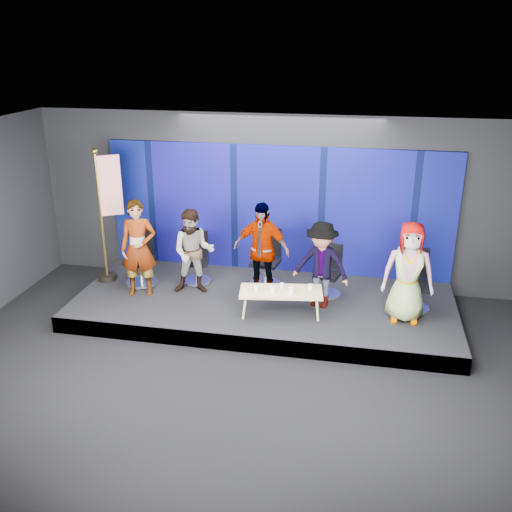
{
  "coord_description": "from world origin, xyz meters",
  "views": [
    {
      "loc": [
        1.75,
        -6.99,
        4.9
      ],
      "look_at": [
        -0.13,
        2.4,
        1.18
      ],
      "focal_mm": 40.0,
      "sensor_mm": 36.0,
      "label": 1
    }
  ],
  "objects_px": {
    "panelist_c": "(261,250)",
    "panelist_d": "(321,265)",
    "panelist_a": "(138,248)",
    "chair_c": "(266,267)",
    "panelist_b": "(194,252)",
    "chair_d": "(328,279)",
    "mug_a": "(256,288)",
    "mug_c": "(282,285)",
    "chair_a": "(141,265)",
    "mug_b": "(272,289)",
    "coffee_table": "(281,292)",
    "chair_e": "(414,290)",
    "panelist_e": "(408,272)",
    "chair_b": "(197,266)",
    "mug_d": "(291,290)",
    "flag_stand": "(108,212)",
    "mug_e": "(310,287)"
  },
  "relations": [
    {
      "from": "panelist_a",
      "to": "panelist_d",
      "type": "distance_m",
      "value": 3.37
    },
    {
      "from": "panelist_d",
      "to": "chair_c",
      "type": "bearing_deg",
      "value": 160.89
    },
    {
      "from": "coffee_table",
      "to": "mug_e",
      "type": "xyz_separation_m",
      "value": [
        0.5,
        0.15,
        0.08
      ]
    },
    {
      "from": "chair_e",
      "to": "panelist_d",
      "type": "bearing_deg",
      "value": -173.15
    },
    {
      "from": "coffee_table",
      "to": "mug_a",
      "type": "bearing_deg",
      "value": -172.32
    },
    {
      "from": "panelist_b",
      "to": "flag_stand",
      "type": "bearing_deg",
      "value": 161.81
    },
    {
      "from": "panelist_b",
      "to": "chair_d",
      "type": "distance_m",
      "value": 2.57
    },
    {
      "from": "chair_b",
      "to": "mug_c",
      "type": "xyz_separation_m",
      "value": [
        1.84,
        -0.95,
        0.15
      ]
    },
    {
      "from": "mug_a",
      "to": "chair_b",
      "type": "bearing_deg",
      "value": 141.24
    },
    {
      "from": "chair_e",
      "to": "panelist_e",
      "type": "xyz_separation_m",
      "value": [
        -0.17,
        -0.47,
        0.52
      ]
    },
    {
      "from": "panelist_a",
      "to": "panelist_e",
      "type": "relative_size",
      "value": 1.04
    },
    {
      "from": "panelist_b",
      "to": "panelist_a",
      "type": "bearing_deg",
      "value": -173.87
    },
    {
      "from": "chair_d",
      "to": "panelist_d",
      "type": "xyz_separation_m",
      "value": [
        -0.1,
        -0.49,
        0.47
      ]
    },
    {
      "from": "coffee_table",
      "to": "flag_stand",
      "type": "bearing_deg",
      "value": 166.62
    },
    {
      "from": "chair_c",
      "to": "mug_d",
      "type": "xyz_separation_m",
      "value": [
        0.66,
        -1.26,
        0.12
      ]
    },
    {
      "from": "chair_c",
      "to": "panelist_c",
      "type": "bearing_deg",
      "value": -83.11
    },
    {
      "from": "panelist_b",
      "to": "chair_c",
      "type": "relative_size",
      "value": 1.46
    },
    {
      "from": "coffee_table",
      "to": "mug_b",
      "type": "xyz_separation_m",
      "value": [
        -0.14,
        -0.1,
        0.09
      ]
    },
    {
      "from": "mug_a",
      "to": "mug_b",
      "type": "relative_size",
      "value": 0.79
    },
    {
      "from": "mug_c",
      "to": "flag_stand",
      "type": "distance_m",
      "value": 3.71
    },
    {
      "from": "mug_d",
      "to": "coffee_table",
      "type": "bearing_deg",
      "value": 159.41
    },
    {
      "from": "chair_d",
      "to": "chair_b",
      "type": "bearing_deg",
      "value": -168.61
    },
    {
      "from": "panelist_c",
      "to": "panelist_d",
      "type": "distance_m",
      "value": 1.16
    },
    {
      "from": "chair_a",
      "to": "mug_e",
      "type": "distance_m",
      "value": 3.46
    },
    {
      "from": "chair_b",
      "to": "mug_d",
      "type": "xyz_separation_m",
      "value": [
        2.04,
        -1.15,
        0.16
      ]
    },
    {
      "from": "panelist_c",
      "to": "flag_stand",
      "type": "distance_m",
      "value": 3.09
    },
    {
      "from": "chair_b",
      "to": "panelist_e",
      "type": "distance_m",
      "value": 4.11
    },
    {
      "from": "chair_d",
      "to": "mug_a",
      "type": "height_order",
      "value": "chair_d"
    },
    {
      "from": "panelist_a",
      "to": "panelist_d",
      "type": "xyz_separation_m",
      "value": [
        3.37,
        0.16,
        -0.12
      ]
    },
    {
      "from": "mug_b",
      "to": "panelist_d",
      "type": "bearing_deg",
      "value": 35.53
    },
    {
      "from": "mug_a",
      "to": "mug_c",
      "type": "bearing_deg",
      "value": 22.93
    },
    {
      "from": "panelist_d",
      "to": "mug_a",
      "type": "distance_m",
      "value": 1.24
    },
    {
      "from": "panelist_a",
      "to": "chair_e",
      "type": "distance_m",
      "value": 5.06
    },
    {
      "from": "panelist_c",
      "to": "coffee_table",
      "type": "xyz_separation_m",
      "value": [
        0.48,
        -0.68,
        -0.5
      ]
    },
    {
      "from": "mug_c",
      "to": "mug_d",
      "type": "distance_m",
      "value": 0.27
    },
    {
      "from": "panelist_d",
      "to": "chair_e",
      "type": "relative_size",
      "value": 1.46
    },
    {
      "from": "panelist_a",
      "to": "chair_c",
      "type": "height_order",
      "value": "panelist_a"
    },
    {
      "from": "panelist_c",
      "to": "mug_b",
      "type": "xyz_separation_m",
      "value": [
        0.34,
        -0.79,
        -0.41
      ]
    },
    {
      "from": "chair_c",
      "to": "flag_stand",
      "type": "height_order",
      "value": "flag_stand"
    },
    {
      "from": "chair_e",
      "to": "panelist_e",
      "type": "relative_size",
      "value": 0.62
    },
    {
      "from": "mug_b",
      "to": "mug_c",
      "type": "height_order",
      "value": "mug_b"
    },
    {
      "from": "chair_d",
      "to": "mug_a",
      "type": "distance_m",
      "value": 1.56
    },
    {
      "from": "panelist_a",
      "to": "panelist_c",
      "type": "relative_size",
      "value": 1.01
    },
    {
      "from": "mug_a",
      "to": "mug_c",
      "type": "distance_m",
      "value": 0.47
    },
    {
      "from": "chair_b",
      "to": "chair_d",
      "type": "relative_size",
      "value": 1.03
    },
    {
      "from": "panelist_d",
      "to": "mug_d",
      "type": "xyz_separation_m",
      "value": [
        -0.46,
        -0.53,
        -0.3
      ]
    },
    {
      "from": "mug_e",
      "to": "panelist_b",
      "type": "bearing_deg",
      "value": 169.17
    },
    {
      "from": "chair_a",
      "to": "panelist_c",
      "type": "xyz_separation_m",
      "value": [
        2.42,
        -0.09,
        0.54
      ]
    },
    {
      "from": "chair_a",
      "to": "mug_b",
      "type": "height_order",
      "value": "chair_a"
    },
    {
      "from": "mug_b",
      "to": "mug_d",
      "type": "bearing_deg",
      "value": 5.46
    }
  ]
}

